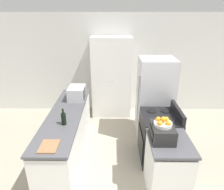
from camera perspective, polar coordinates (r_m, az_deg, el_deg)
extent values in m
cube|color=silver|center=(5.37, 0.13, 8.66)|extent=(7.00, 0.06, 2.60)
cube|color=silver|center=(3.97, -12.58, -11.33)|extent=(0.58, 2.34, 0.83)
cube|color=#4C4C51|center=(3.73, -13.18, -5.36)|extent=(0.60, 2.38, 0.04)
cube|color=silver|center=(3.32, 15.45, -19.52)|extent=(0.58, 0.69, 0.83)
cube|color=#4C4C51|center=(3.03, 16.38, -12.90)|extent=(0.60, 0.71, 0.04)
cube|color=white|center=(5.14, -0.13, 4.90)|extent=(1.00, 0.53, 2.06)
sphere|color=#B2B2B7|center=(4.88, -0.64, 3.91)|extent=(0.03, 0.03, 0.03)
sphere|color=#B2B2B7|center=(4.88, 0.31, 3.91)|extent=(0.03, 0.03, 0.03)
cube|color=black|center=(3.87, 13.10, -11.73)|extent=(0.64, 0.75, 0.90)
cube|color=black|center=(3.88, 8.08, -13.26)|extent=(0.02, 0.66, 0.49)
cube|color=black|center=(3.68, 18.24, -4.65)|extent=(0.06, 0.72, 0.16)
cylinder|color=black|center=(3.46, 12.28, -7.23)|extent=(0.17, 0.17, 0.01)
cylinder|color=black|center=(3.77, 11.24, -4.51)|extent=(0.17, 0.17, 0.01)
cylinder|color=black|center=(3.52, 16.40, -7.12)|extent=(0.17, 0.17, 0.01)
cylinder|color=black|center=(3.82, 15.02, -4.45)|extent=(0.17, 0.17, 0.01)
cube|color=#B7B7BC|center=(4.32, 12.03, -1.28)|extent=(0.71, 0.68, 1.76)
cylinder|color=gray|center=(4.06, 7.45, -1.22)|extent=(0.02, 0.02, 0.97)
cube|color=#B2B2B7|center=(4.23, -10.03, 0.59)|extent=(0.33, 0.45, 0.27)
cube|color=black|center=(4.18, -7.83, 0.41)|extent=(0.01, 0.28, 0.19)
cylinder|color=black|center=(3.34, -13.64, -6.69)|extent=(0.08, 0.08, 0.20)
cylinder|color=black|center=(3.27, -13.87, -4.52)|extent=(0.03, 0.03, 0.08)
cube|color=black|center=(2.98, 14.19, -10.30)|extent=(0.31, 0.42, 0.22)
cube|color=black|center=(2.95, 11.13, -10.41)|extent=(0.01, 0.29, 0.13)
cylinder|color=silver|center=(2.91, 14.33, -8.01)|extent=(0.26, 0.26, 0.05)
sphere|color=orange|center=(2.95, 15.24, -6.71)|extent=(0.07, 0.07, 0.07)
sphere|color=orange|center=(2.92, 13.07, -6.76)|extent=(0.07, 0.07, 0.07)
sphere|color=orange|center=(2.83, 13.54, -7.88)|extent=(0.07, 0.07, 0.07)
sphere|color=orange|center=(2.85, 15.78, -7.82)|extent=(0.07, 0.07, 0.07)
sphere|color=orange|center=(2.87, 14.47, -6.70)|extent=(0.07, 0.07, 0.07)
cube|color=#8E6642|center=(2.93, -17.54, -13.80)|extent=(0.25, 0.30, 0.02)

